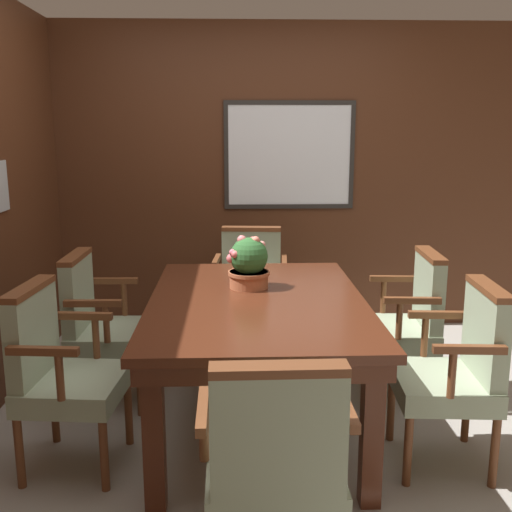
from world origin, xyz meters
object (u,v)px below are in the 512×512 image
at_px(chair_right_far, 407,318).
at_px(chair_left_far, 99,321).
at_px(chair_head_far, 251,284).
at_px(chair_left_near, 59,368).
at_px(chair_head_near, 275,463).
at_px(potted_plant, 249,264).
at_px(dining_table, 257,315).
at_px(chair_right_near, 458,367).

distance_m(chair_right_far, chair_left_far, 1.86).
xyz_separation_m(chair_left_far, chair_head_far, (0.93, 0.84, 0.00)).
height_order(chair_left_near, chair_head_far, same).
distance_m(chair_left_far, chair_left_near, 0.72).
distance_m(chair_left_near, chair_head_near, 1.31).
bearing_deg(chair_head_far, chair_head_near, -85.02).
xyz_separation_m(chair_left_near, chair_head_far, (0.97, 1.56, 0.00)).
distance_m(chair_head_far, potted_plant, 1.05).
relative_size(dining_table, chair_right_far, 1.85).
bearing_deg(chair_right_near, chair_head_far, -145.20).
bearing_deg(chair_right_far, potted_plant, -79.19).
bearing_deg(chair_right_far, dining_table, -65.90).
height_order(chair_left_near, potted_plant, potted_plant).
bearing_deg(potted_plant, chair_head_near, -87.84).
bearing_deg(chair_left_near, chair_left_far, 2.65).
distance_m(chair_left_near, potted_plant, 1.16).
height_order(dining_table, chair_head_far, chair_head_far).
bearing_deg(chair_left_near, dining_table, -64.31).
xyz_separation_m(chair_left_near, chair_right_near, (1.93, -0.05, 0.00)).
xyz_separation_m(chair_left_far, chair_right_near, (1.89, -0.77, 0.00)).
xyz_separation_m(dining_table, chair_right_near, (0.96, -0.41, -0.14)).
bearing_deg(potted_plant, dining_table, -80.18).
bearing_deg(potted_plant, chair_right_far, 7.17).
relative_size(chair_head_far, chair_right_near, 1.00).
xyz_separation_m(chair_right_near, potted_plant, (-1.00, 0.64, 0.38)).
bearing_deg(potted_plant, chair_right_near, -32.58).
height_order(chair_head_far, chair_right_near, same).
height_order(chair_head_far, potted_plant, potted_plant).
height_order(dining_table, chair_left_near, chair_left_near).
bearing_deg(chair_head_far, chair_left_near, -117.24).
bearing_deg(chair_right_near, potted_plant, -118.56).
distance_m(dining_table, chair_head_far, 1.21).
height_order(chair_right_far, chair_right_near, same).
height_order(chair_left_near, chair_right_near, same).
relative_size(chair_right_far, chair_head_far, 1.00).
xyz_separation_m(dining_table, chair_head_far, (-0.00, 1.20, -0.14)).
bearing_deg(chair_head_far, chair_right_near, -54.66).
bearing_deg(chair_head_near, chair_left_near, -42.15).
distance_m(chair_left_near, chair_head_far, 1.83).
distance_m(chair_left_far, potted_plant, 0.98).
height_order(chair_right_far, chair_left_far, same).
bearing_deg(chair_right_near, chair_left_near, -87.60).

